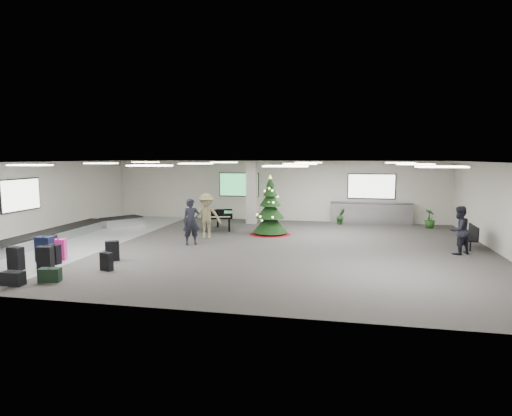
% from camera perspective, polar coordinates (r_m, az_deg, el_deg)
% --- Properties ---
extents(ground, '(18.00, 18.00, 0.00)m').
position_cam_1_polar(ground, '(16.42, -1.24, -5.11)').
color(ground, '#383433').
rests_on(ground, ground).
extents(room_envelope, '(18.02, 14.02, 3.21)m').
position_cam_1_polar(room_envelope, '(16.84, -2.03, 3.20)').
color(room_envelope, '#B9B6A9').
rests_on(room_envelope, ground).
extents(baggage_carousel, '(2.28, 9.71, 0.43)m').
position_cam_1_polar(baggage_carousel, '(19.56, -24.36, -3.15)').
color(baggage_carousel, silver).
rests_on(baggage_carousel, ground).
extents(service_counter, '(4.05, 0.65, 1.08)m').
position_cam_1_polar(service_counter, '(22.55, 15.07, -0.67)').
color(service_counter, silver).
rests_on(service_counter, ground).
extents(suitcase_0, '(0.47, 0.30, 0.71)m').
position_cam_1_polar(suitcase_0, '(14.56, -26.28, -5.96)').
color(suitcase_0, black).
rests_on(suitcase_0, ground).
extents(suitcase_1, '(0.44, 0.30, 0.65)m').
position_cam_1_polar(suitcase_1, '(15.11, -25.30, -5.59)').
color(suitcase_1, black).
rests_on(suitcase_1, ground).
extents(pink_suitcase, '(0.50, 0.36, 0.72)m').
position_cam_1_polar(pink_suitcase, '(15.61, -24.80, -5.06)').
color(pink_suitcase, '#EF1F91').
rests_on(pink_suitcase, ground).
extents(suitcase_3, '(0.50, 0.44, 0.68)m').
position_cam_1_polar(suitcase_3, '(14.87, -18.62, -5.43)').
color(suitcase_3, black).
rests_on(suitcase_3, ground).
extents(navy_suitcase, '(0.54, 0.32, 0.84)m').
position_cam_1_polar(navy_suitcase, '(15.58, -26.34, -4.93)').
color(navy_suitcase, black).
rests_on(navy_suitcase, ground).
extents(suitcase_5, '(0.50, 0.33, 0.72)m').
position_cam_1_polar(suitcase_5, '(14.84, -29.38, -5.89)').
color(suitcase_5, black).
rests_on(suitcase_5, ground).
extents(green_duffel, '(0.61, 0.40, 0.39)m').
position_cam_1_polar(green_duffel, '(13.09, -25.78, -8.04)').
color(green_duffel, black).
rests_on(green_duffel, ground).
extents(suitcase_7, '(0.42, 0.30, 0.57)m').
position_cam_1_polar(suitcase_7, '(13.69, -19.31, -6.74)').
color(suitcase_7, black).
rests_on(suitcase_7, ground).
extents(suitcase_8, '(0.50, 0.33, 0.71)m').
position_cam_1_polar(suitcase_8, '(16.59, -25.82, -4.46)').
color(suitcase_8, black).
rests_on(suitcase_8, ground).
extents(black_duffel, '(0.58, 0.33, 0.39)m').
position_cam_1_polar(black_duffel, '(13.18, -29.66, -8.16)').
color(black_duffel, black).
rests_on(black_duffel, ground).
extents(christmas_tree, '(1.85, 1.85, 2.64)m').
position_cam_1_polar(christmas_tree, '(18.79, 1.90, -0.81)').
color(christmas_tree, maroon).
rests_on(christmas_tree, ground).
extents(grand_piano, '(1.78, 2.08, 1.02)m').
position_cam_1_polar(grand_piano, '(20.07, -5.16, -0.85)').
color(grand_piano, black).
rests_on(grand_piano, ground).
extents(bench, '(0.52, 1.39, 0.87)m').
position_cam_1_polar(bench, '(17.85, 26.62, -3.26)').
color(bench, black).
rests_on(bench, ground).
extents(traveler_a, '(0.78, 0.71, 1.80)m').
position_cam_1_polar(traveler_a, '(16.75, -8.63, -1.82)').
color(traveler_a, black).
rests_on(traveler_a, ground).
extents(traveler_b, '(1.35, 0.97, 1.89)m').
position_cam_1_polar(traveler_b, '(17.99, -6.63, -1.05)').
color(traveler_b, olive).
rests_on(traveler_b, ground).
extents(traveler_bench, '(1.05, 1.00, 1.70)m').
position_cam_1_polar(traveler_bench, '(16.51, 25.43, -2.70)').
color(traveler_bench, black).
rests_on(traveler_bench, ground).
extents(potted_plant_left, '(0.55, 0.52, 0.79)m').
position_cam_1_polar(potted_plant_left, '(22.03, 11.22, -1.14)').
color(potted_plant_left, '#1A3E14').
rests_on(potted_plant_left, ground).
extents(potted_plant_right, '(0.68, 0.68, 0.90)m').
position_cam_1_polar(potted_plant_right, '(22.14, 22.16, -1.33)').
color(potted_plant_right, '#1A3E14').
rests_on(potted_plant_right, ground).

